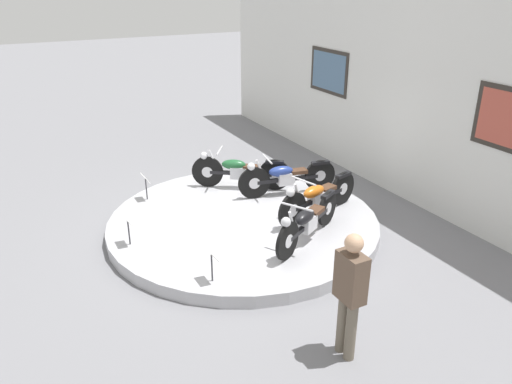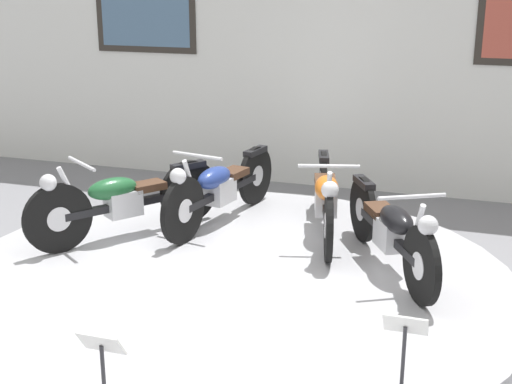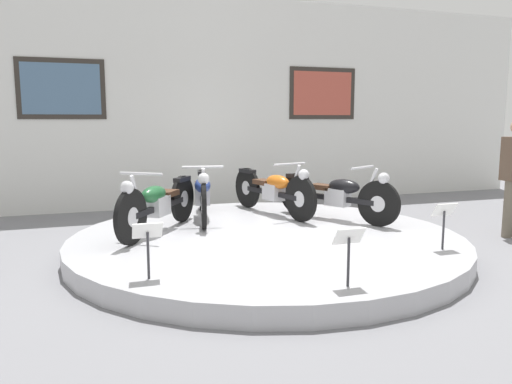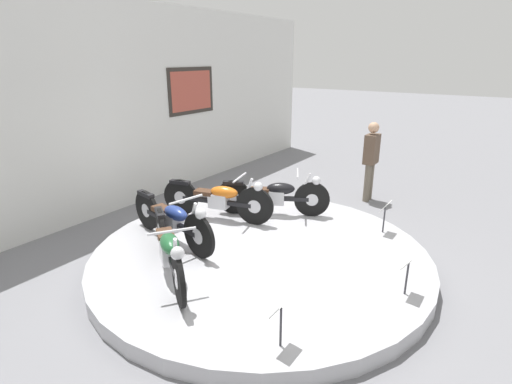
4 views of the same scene
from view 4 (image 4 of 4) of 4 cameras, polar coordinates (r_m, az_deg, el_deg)
ground_plane at (r=5.87m, az=0.60°, el=-9.96°), size 60.00×60.00×0.00m
display_platform at (r=5.82m, az=0.60°, el=-9.07°), size 4.74×4.74×0.21m
back_wall at (r=7.74m, az=-22.14°, el=10.70°), size 14.00×0.22×3.82m
motorcycle_green at (r=5.06m, az=-12.33°, el=-7.89°), size 1.19×1.65×0.79m
motorcycle_blue at (r=5.94m, az=-11.86°, el=-3.74°), size 0.57×1.95×0.79m
motorcycle_orange at (r=6.67m, az=-5.33°, el=-0.86°), size 0.66×1.93×0.79m
motorcycle_black at (r=6.85m, az=2.73°, el=-0.36°), size 0.99×1.74×0.78m
info_placard_front_left at (r=3.87m, az=3.60°, el=-16.87°), size 0.26×0.11×0.51m
info_placard_front_centre at (r=4.92m, az=20.94°, el=-9.82°), size 0.26×0.11×0.51m
info_placard_front_right at (r=6.47m, az=17.95°, el=-2.51°), size 0.26×0.11×0.51m
visitor_standing at (r=8.34m, az=16.10°, el=4.77°), size 0.36×0.22×1.61m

